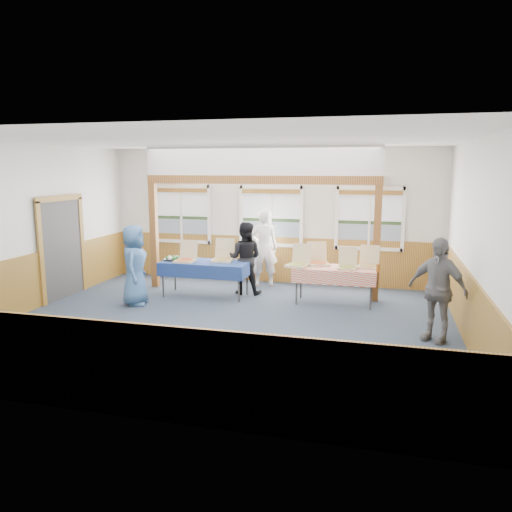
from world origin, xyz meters
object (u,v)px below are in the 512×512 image
Objects in this scene: woman_white at (264,248)px; man_blue at (134,265)px; table_left at (205,264)px; person_grey at (437,290)px; table_right at (335,270)px; woman_black at (245,258)px.

man_blue is (-2.15, -2.18, -0.09)m from woman_white.
person_grey reaches higher than table_left.
person_grey reaches higher than table_right.
table_left is 1.23× the size of woman_black.
table_left is at bearing 25.87° from woman_black.
table_left is at bearing -64.28° from man_blue.
man_blue is at bearing -154.92° from person_grey.
woman_white is at bearing -59.80° from man_blue.
person_grey reaches higher than woman_black.
table_left is 2.76m from table_right.
table_left is at bearing 30.74° from woman_white.
table_right is at bearing 7.92° from table_left.
table_left is 1.10× the size of table_right.
person_grey is (5.69, -0.73, 0.02)m from man_blue.
table_right is at bearing -89.99° from man_blue.
man_blue is 0.97× the size of person_grey.
woman_black is (0.76, 0.43, 0.09)m from table_left.
woman_black is at bearing -177.25° from person_grey.
woman_white reaches higher than man_blue.
woman_black is 0.97× the size of man_blue.
man_blue is at bearing 26.40° from woman_white.
woman_white is 0.80m from woman_black.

